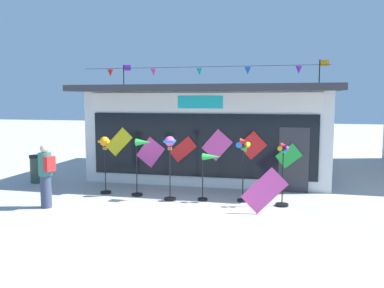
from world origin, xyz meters
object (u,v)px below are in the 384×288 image
at_px(wind_spinner_center_left, 170,153).
at_px(wind_spinner_right, 243,159).
at_px(kite_shop_building, 216,129).
at_px(wind_spinner_far_left, 105,151).
at_px(wind_spinner_center_right, 210,165).
at_px(display_kite_on_ground, 264,191).
at_px(wind_spinner_far_right, 283,174).
at_px(trash_bin, 38,169).
at_px(person_near_camera, 46,175).
at_px(wind_spinner_left, 142,155).

xyz_separation_m(wind_spinner_center_left, wind_spinner_right, (2.03, 0.27, -0.12)).
bearing_deg(kite_shop_building, wind_spinner_far_left, -121.20).
bearing_deg(wind_spinner_center_left, wind_spinner_center_right, 8.58).
xyz_separation_m(wind_spinner_far_left, display_kite_on_ground, (4.81, -1.10, -0.71)).
distance_m(kite_shop_building, wind_spinner_right, 4.69).
xyz_separation_m(kite_shop_building, wind_spinner_center_right, (0.61, -4.52, -0.65)).
distance_m(wind_spinner_center_right, wind_spinner_far_right, 2.01).
height_order(wind_spinner_center_left, trash_bin, wind_spinner_center_left).
distance_m(wind_spinner_far_left, wind_spinner_right, 4.17).
relative_size(wind_spinner_center_left, wind_spinner_right, 1.02).
distance_m(wind_spinner_center_right, wind_spinner_right, 0.95).
xyz_separation_m(wind_spinner_far_left, wind_spinner_center_right, (3.24, -0.17, -0.27)).
bearing_deg(person_near_camera, kite_shop_building, 172.30).
height_order(wind_spinner_far_left, wind_spinner_right, wind_spinner_right).
xyz_separation_m(wind_spinner_center_right, trash_bin, (-6.21, 1.11, -0.54)).
xyz_separation_m(wind_spinner_center_left, wind_spinner_far_right, (3.11, 0.05, -0.46)).
bearing_deg(wind_spinner_right, wind_spinner_left, 179.92).
height_order(wind_spinner_left, wind_spinner_right, wind_spinner_right).
bearing_deg(wind_spinner_far_right, person_near_camera, -165.48).
bearing_deg(trash_bin, wind_spinner_center_right, -10.12).
bearing_deg(trash_bin, display_kite_on_ground, -14.72).
distance_m(wind_spinner_far_left, person_near_camera, 2.06).
bearing_deg(wind_spinner_left, display_kite_on_ground, -16.08).
relative_size(wind_spinner_far_left, person_near_camera, 1.03).
relative_size(wind_spinner_left, wind_spinner_far_right, 1.00).
bearing_deg(wind_spinner_right, display_kite_on_ground, -58.04).
xyz_separation_m(kite_shop_building, wind_spinner_center_left, (-0.50, -4.68, -0.34)).
height_order(wind_spinner_center_left, display_kite_on_ground, wind_spinner_center_left).
xyz_separation_m(wind_spinner_center_left, person_near_camera, (-2.95, -1.52, -0.45)).
distance_m(wind_spinner_right, person_near_camera, 5.30).
xyz_separation_m(wind_spinner_center_right, person_near_camera, (-4.05, -1.69, -0.14)).
bearing_deg(wind_spinner_left, wind_spinner_far_right, -3.20).
bearing_deg(wind_spinner_center_right, wind_spinner_far_right, -3.41).
height_order(wind_spinner_right, wind_spinner_far_right, wind_spinner_right).
xyz_separation_m(wind_spinner_left, wind_spinner_right, (2.97, -0.00, -0.01)).
distance_m(wind_spinner_right, display_kite_on_ground, 1.38).
bearing_deg(wind_spinner_far_right, wind_spinner_far_left, 176.88).
height_order(kite_shop_building, wind_spinner_center_right, kite_shop_building).
bearing_deg(wind_spinner_left, kite_shop_building, 71.90).
relative_size(wind_spinner_far_left, trash_bin, 1.83).
relative_size(wind_spinner_center_right, wind_spinner_far_right, 0.79).
distance_m(wind_spinner_center_right, person_near_camera, 4.39).
bearing_deg(trash_bin, wind_spinner_right, -8.02).
bearing_deg(wind_spinner_center_left, wind_spinner_right, 7.59).
height_order(wind_spinner_far_left, wind_spinner_center_right, wind_spinner_far_left).
bearing_deg(wind_spinner_left, wind_spinner_right, -0.08).
relative_size(wind_spinner_center_left, display_kite_on_ground, 1.69).
height_order(wind_spinner_far_left, wind_spinner_left, wind_spinner_far_left).
bearing_deg(wind_spinner_center_right, display_kite_on_ground, -30.83).
distance_m(kite_shop_building, wind_spinner_center_right, 4.60).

